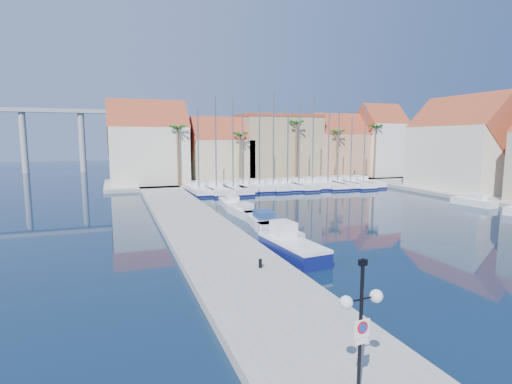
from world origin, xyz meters
TOP-DOWN VIEW (x-y plane):
  - ground at (0.00, 0.00)m, footprint 260.00×260.00m
  - quay_west at (-9.00, 13.50)m, footprint 6.00×77.00m
  - shore_north at (10.00, 48.00)m, footprint 54.00×16.00m
  - lamp_post at (-9.39, -11.17)m, footprint 1.41×0.47m
  - bollard at (-7.91, 0.70)m, footprint 0.20×0.20m
  - fishing_boat at (-4.63, 3.61)m, footprint 2.65×6.38m
  - motorboat_west_0 at (-3.37, 8.59)m, footprint 2.12×5.44m
  - motorboat_west_1 at (-3.02, 13.25)m, footprint 2.88×7.08m
  - motorboat_west_2 at (-3.30, 17.95)m, footprint 2.09×5.39m
  - motorboat_west_3 at (-3.05, 23.34)m, footprint 2.54×6.19m
  - motorboat_east_1 at (24.01, 14.70)m, footprint 2.19×5.16m
  - sailboat_0 at (-4.20, 36.19)m, footprint 2.76×9.68m
  - sailboat_1 at (-1.70, 36.02)m, footprint 3.12×11.18m
  - sailboat_2 at (0.60, 35.43)m, footprint 3.49×10.86m
  - sailboat_3 at (2.61, 36.81)m, footprint 2.95×9.27m
  - sailboat_4 at (5.14, 36.55)m, footprint 2.74×8.75m
  - sailboat_5 at (7.20, 36.14)m, footprint 2.51×8.85m
  - sailboat_6 at (9.77, 36.52)m, footprint 3.20×9.40m
  - sailboat_7 at (11.52, 36.34)m, footprint 2.85×10.22m
  - sailboat_8 at (14.07, 36.52)m, footprint 2.62×8.84m
  - sailboat_9 at (16.52, 36.00)m, footprint 3.32×10.29m
  - sailboat_10 at (18.43, 36.31)m, footprint 2.89×10.55m
  - sailboat_11 at (20.63, 36.09)m, footprint 3.36×11.71m
  - sailboat_12 at (23.17, 36.01)m, footprint 3.08×10.29m
  - building_0 at (-10.00, 47.00)m, footprint 12.30×9.00m
  - building_1 at (2.00, 47.00)m, footprint 10.30×8.00m
  - building_2 at (13.00, 48.00)m, footprint 14.20×10.20m
  - building_3 at (25.00, 47.00)m, footprint 10.30×8.00m
  - building_4 at (34.00, 46.00)m, footprint 8.30×8.00m
  - building_6 at (32.00, 24.00)m, footprint 9.00×14.30m
  - palm_0 at (-6.00, 42.00)m, footprint 2.60×2.60m
  - palm_1 at (4.00, 42.00)m, footprint 2.60×2.60m
  - palm_2 at (14.00, 42.00)m, footprint 2.60×2.60m
  - palm_3 at (22.00, 42.00)m, footprint 2.60×2.60m
  - palm_4 at (30.00, 42.00)m, footprint 2.60×2.60m

SIDE VIEW (x-z plane):
  - ground at x=0.00m, z-range 0.00..0.00m
  - quay_west at x=-9.00m, z-range 0.00..0.50m
  - shore_north at x=10.00m, z-range 0.00..0.50m
  - motorboat_west_2 at x=-3.30m, z-range -0.19..1.21m
  - motorboat_west_3 at x=-3.05m, z-range -0.19..1.21m
  - motorboat_west_0 at x=-3.37m, z-range -0.19..1.21m
  - motorboat_west_1 at x=-3.02m, z-range -0.19..1.21m
  - motorboat_east_1 at x=24.01m, z-range -0.19..1.21m
  - sailboat_11 at x=20.63m, z-range -5.04..6.15m
  - sailboat_9 at x=16.52m, z-range -5.39..6.54m
  - sailboat_0 at x=-4.20m, z-range -5.30..6.46m
  - sailboat_6 at x=9.77m, z-range -5.13..6.29m
  - sailboat_1 at x=-1.70m, z-range -6.30..7.47m
  - sailboat_3 at x=2.61m, z-range -5.14..6.31m
  - sailboat_2 at x=0.60m, z-range -6.17..7.34m
  - sailboat_10 at x=18.43m, z-range -6.08..7.26m
  - sailboat_12 at x=23.17m, z-range -6.04..7.22m
  - sailboat_7 at x=11.52m, z-range -6.04..7.23m
  - sailboat_4 at x=5.14m, z-range -5.87..7.10m
  - sailboat_8 at x=14.07m, z-range -6.56..7.84m
  - sailboat_5 at x=7.20m, z-range -6.64..7.93m
  - fishing_boat at x=-4.63m, z-range -0.37..1.81m
  - bollard at x=-7.91m, z-range 0.50..1.01m
  - lamp_post at x=-9.39m, z-range 1.15..5.30m
  - building_1 at x=2.00m, z-range -0.20..10.80m
  - building_3 at x=25.00m, z-range -0.14..11.86m
  - building_2 at x=13.00m, z-range 0.51..12.01m
  - building_6 at x=32.00m, z-range -0.23..13.27m
  - building_0 at x=-10.00m, z-range -0.23..13.27m
  - building_4 at x=34.00m, z-range -0.03..13.97m
  - palm_1 at x=4.00m, z-range 3.56..12.71m
  - palm_3 at x=22.00m, z-range 3.78..13.43m
  - palm_0 at x=-6.00m, z-range 4.00..14.15m
  - palm_4 at x=30.00m, z-range 4.22..14.87m
  - palm_2 at x=14.00m, z-range 4.44..15.59m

